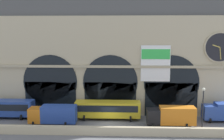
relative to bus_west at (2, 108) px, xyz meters
The scene contains 8 objects.
ground_plane 18.92m from the bus_west, ahead, with size 200.00×200.00×0.00m, color slate.
quay_parapet_wall 20.12m from the bus_west, 21.79° to the right, with size 90.00×0.70×1.27m, color #BCAD8C.
station_building 21.43m from the bus_west, 15.62° to the left, with size 44.81×6.14×22.39m.
bus_west is the anchor object (origin of this frame).
box_truck_midwest 10.32m from the bus_west, 17.66° to the right, with size 7.50×2.91×3.12m.
bus_center 18.33m from the bus_west, ahead, with size 11.00×3.25×3.10m.
box_truck_mideast 28.72m from the bus_west, ahead, with size 7.50×2.91×3.12m.
street_lamp_quayside 33.09m from the bus_west, 11.64° to the right, with size 0.44×0.44×6.90m.
Camera 1 is at (2.35, -43.03, 14.60)m, focal length 44.56 mm.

